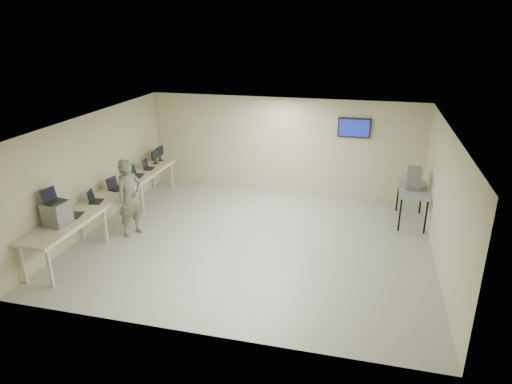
% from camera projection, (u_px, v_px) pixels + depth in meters
% --- Properties ---
extents(room, '(8.01, 7.01, 2.81)m').
position_uv_depth(room, '(256.00, 183.00, 10.22)').
color(room, '#A5A598').
rests_on(room, ground).
extents(workbench, '(0.76, 6.00, 0.90)m').
position_uv_depth(workbench, '(113.00, 195.00, 11.20)').
color(workbench, '#C6B199').
rests_on(workbench, ground).
extents(equipment_box, '(0.44, 0.50, 0.50)m').
position_uv_depth(equipment_box, '(57.00, 213.00, 9.30)').
color(equipment_box, slate).
rests_on(equipment_box, workbench).
extents(laptop_on_box, '(0.39, 0.43, 0.29)m').
position_uv_depth(laptop_on_box, '(52.00, 198.00, 9.20)').
color(laptop_on_box, black).
rests_on(laptop_on_box, equipment_box).
extents(laptop_0, '(0.37, 0.42, 0.29)m').
position_uv_depth(laptop_0, '(72.00, 212.00, 9.80)').
color(laptop_0, black).
rests_on(laptop_0, workbench).
extents(laptop_1, '(0.37, 0.41, 0.28)m').
position_uv_depth(laptop_1, '(94.00, 199.00, 10.54)').
color(laptop_1, black).
rests_on(laptop_1, workbench).
extents(laptop_2, '(0.37, 0.42, 0.30)m').
position_uv_depth(laptop_2, '(115.00, 186.00, 11.34)').
color(laptop_2, black).
rests_on(laptop_2, workbench).
extents(laptop_3, '(0.37, 0.41, 0.29)m').
position_uv_depth(laptop_3, '(136.00, 173.00, 12.29)').
color(laptop_3, black).
rests_on(laptop_3, workbench).
extents(laptop_4, '(0.31, 0.36, 0.26)m').
position_uv_depth(laptop_4, '(147.00, 166.00, 12.89)').
color(laptop_4, black).
rests_on(laptop_4, workbench).
extents(monitor_near, '(0.18, 0.41, 0.40)m').
position_uv_depth(monitor_near, '(155.00, 155.00, 13.30)').
color(monitor_near, black).
rests_on(monitor_near, workbench).
extents(monitor_far, '(0.19, 0.43, 0.42)m').
position_uv_depth(monitor_far, '(160.00, 152.00, 13.58)').
color(monitor_far, black).
rests_on(monitor_far, workbench).
extents(soldier, '(0.68, 0.80, 1.86)m').
position_uv_depth(soldier, '(130.00, 198.00, 10.72)').
color(soldier, '#505843').
rests_on(soldier, ground).
extents(side_table, '(0.70, 1.49, 0.90)m').
position_uv_depth(side_table, '(413.00, 191.00, 11.42)').
color(side_table, gray).
rests_on(side_table, ground).
extents(storage_bins, '(0.34, 0.38, 0.54)m').
position_uv_depth(storage_bins, '(414.00, 178.00, 11.31)').
color(storage_bins, gray).
rests_on(storage_bins, side_table).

